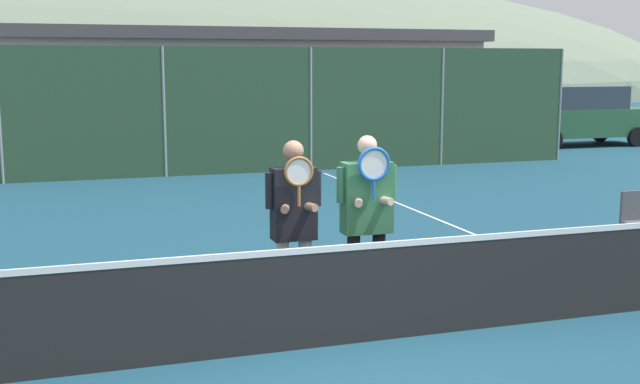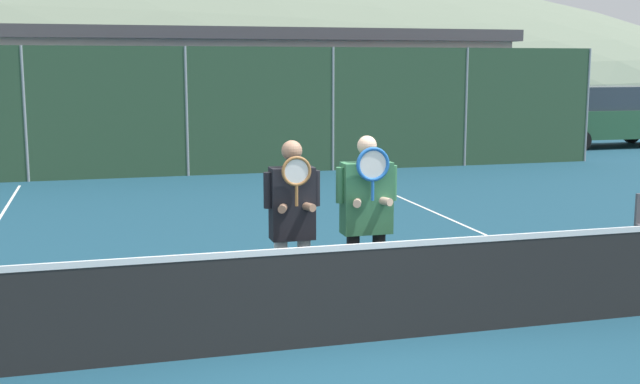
{
  "view_description": "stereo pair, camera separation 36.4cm",
  "coord_description": "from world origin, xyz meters",
  "px_view_note": "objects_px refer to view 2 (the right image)",
  "views": [
    {
      "loc": [
        -2.28,
        -6.59,
        2.54
      ],
      "look_at": [
        0.14,
        0.82,
        1.28
      ],
      "focal_mm": 45.0,
      "sensor_mm": 36.0,
      "label": 1
    },
    {
      "loc": [
        -1.94,
        -6.69,
        2.54
      ],
      "look_at": [
        0.14,
        0.82,
        1.28
      ],
      "focal_mm": 45.0,
      "sensor_mm": 36.0,
      "label": 2
    }
  ],
  "objects_px": {
    "player_leftmost": "(292,220)",
    "car_far_right": "(609,116)",
    "car_center": "(300,125)",
    "car_right_of_center": "(461,121)",
    "player_center_left": "(367,213)",
    "car_left_of_center": "(110,129)"
  },
  "relations": [
    {
      "from": "player_leftmost",
      "to": "car_far_right",
      "type": "relative_size",
      "value": 0.39
    },
    {
      "from": "car_center",
      "to": "car_right_of_center",
      "type": "xyz_separation_m",
      "value": [
        4.96,
        0.51,
        -0.04
      ]
    },
    {
      "from": "player_center_left",
      "to": "car_far_right",
      "type": "bearing_deg",
      "value": 48.09
    },
    {
      "from": "car_right_of_center",
      "to": "car_far_right",
      "type": "bearing_deg",
      "value": -1.1
    },
    {
      "from": "player_center_left",
      "to": "car_center",
      "type": "relative_size",
      "value": 0.39
    },
    {
      "from": "car_right_of_center",
      "to": "car_far_right",
      "type": "relative_size",
      "value": 0.94
    },
    {
      "from": "player_center_left",
      "to": "car_far_right",
      "type": "relative_size",
      "value": 0.4
    },
    {
      "from": "player_leftmost",
      "to": "car_far_right",
      "type": "height_order",
      "value": "car_far_right"
    },
    {
      "from": "player_leftmost",
      "to": "player_center_left",
      "type": "distance_m",
      "value": 0.75
    },
    {
      "from": "car_left_of_center",
      "to": "car_far_right",
      "type": "height_order",
      "value": "car_far_right"
    },
    {
      "from": "car_center",
      "to": "car_right_of_center",
      "type": "bearing_deg",
      "value": 5.85
    },
    {
      "from": "player_leftmost",
      "to": "car_far_right",
      "type": "xyz_separation_m",
      "value": [
        13.35,
        14.05,
        -0.13
      ]
    },
    {
      "from": "car_right_of_center",
      "to": "car_far_right",
      "type": "distance_m",
      "value": 4.89
    },
    {
      "from": "car_left_of_center",
      "to": "car_far_right",
      "type": "relative_size",
      "value": 0.94
    },
    {
      "from": "player_leftmost",
      "to": "car_right_of_center",
      "type": "height_order",
      "value": "player_leftmost"
    },
    {
      "from": "player_leftmost",
      "to": "car_center",
      "type": "bearing_deg",
      "value": 75.59
    },
    {
      "from": "player_center_left",
      "to": "car_far_right",
      "type": "xyz_separation_m",
      "value": [
        12.6,
        14.04,
        -0.16
      ]
    },
    {
      "from": "car_right_of_center",
      "to": "player_leftmost",
      "type": "bearing_deg",
      "value": -120.9
    },
    {
      "from": "car_far_right",
      "to": "player_leftmost",
      "type": "bearing_deg",
      "value": -133.54
    },
    {
      "from": "car_center",
      "to": "car_far_right",
      "type": "height_order",
      "value": "car_far_right"
    },
    {
      "from": "car_center",
      "to": "car_far_right",
      "type": "relative_size",
      "value": 1.03
    },
    {
      "from": "car_center",
      "to": "player_leftmost",
      "type": "bearing_deg",
      "value": -104.41
    }
  ]
}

